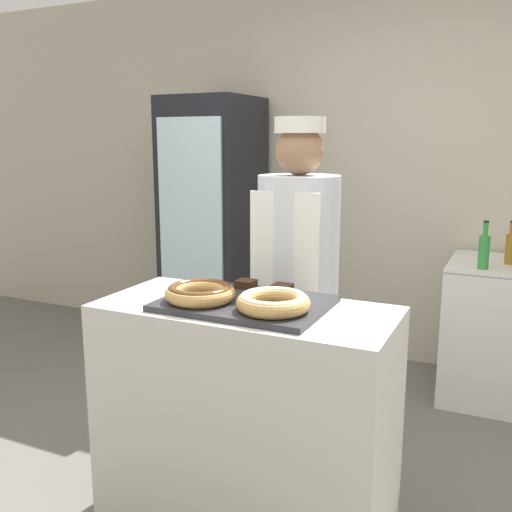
{
  "coord_description": "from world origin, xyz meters",
  "views": [
    {
      "loc": [
        0.94,
        -1.9,
        1.56
      ],
      "look_at": [
        0.0,
        0.1,
        1.11
      ],
      "focal_mm": 40.0,
      "sensor_mm": 36.0,
      "label": 1
    }
  ],
  "objects_px": {
    "donut_light_glaze": "(273,301)",
    "bottle_green": "(484,250)",
    "beverage_fridge": "(214,228)",
    "serving_tray": "(245,303)",
    "brownie_back_right": "(282,288)",
    "bottle_amber": "(510,247)",
    "brownie_back_left": "(246,284)",
    "donut_chocolate_glaze": "(200,292)",
    "baker_person": "(297,290)"
  },
  "relations": [
    {
      "from": "baker_person",
      "to": "bottle_amber",
      "type": "height_order",
      "value": "baker_person"
    },
    {
      "from": "beverage_fridge",
      "to": "bottle_green",
      "type": "relative_size",
      "value": 6.79
    },
    {
      "from": "donut_chocolate_glaze",
      "to": "beverage_fridge",
      "type": "distance_m",
      "value": 2.04
    },
    {
      "from": "brownie_back_left",
      "to": "bottle_green",
      "type": "height_order",
      "value": "bottle_green"
    },
    {
      "from": "serving_tray",
      "to": "beverage_fridge",
      "type": "relative_size",
      "value": 0.34
    },
    {
      "from": "donut_light_glaze",
      "to": "bottle_green",
      "type": "distance_m",
      "value": 1.7
    },
    {
      "from": "bottle_amber",
      "to": "donut_light_glaze",
      "type": "bearing_deg",
      "value": -112.55
    },
    {
      "from": "donut_chocolate_glaze",
      "to": "brownie_back_right",
      "type": "bearing_deg",
      "value": 47.43
    },
    {
      "from": "donut_chocolate_glaze",
      "to": "brownie_back_right",
      "type": "xyz_separation_m",
      "value": [
        0.24,
        0.26,
        -0.02
      ]
    },
    {
      "from": "brownie_back_left",
      "to": "brownie_back_right",
      "type": "height_order",
      "value": "same"
    },
    {
      "from": "donut_light_glaze",
      "to": "baker_person",
      "type": "distance_m",
      "value": 0.62
    },
    {
      "from": "serving_tray",
      "to": "donut_chocolate_glaze",
      "type": "distance_m",
      "value": 0.18
    },
    {
      "from": "bottle_green",
      "to": "bottle_amber",
      "type": "bearing_deg",
      "value": 57.01
    },
    {
      "from": "serving_tray",
      "to": "brownie_back_right",
      "type": "xyz_separation_m",
      "value": [
        0.08,
        0.18,
        0.03
      ]
    },
    {
      "from": "donut_chocolate_glaze",
      "to": "brownie_back_left",
      "type": "height_order",
      "value": "donut_chocolate_glaze"
    },
    {
      "from": "brownie_back_right",
      "to": "donut_light_glaze",
      "type": "bearing_deg",
      "value": -74.53
    },
    {
      "from": "bottle_amber",
      "to": "bottle_green",
      "type": "xyz_separation_m",
      "value": [
        -0.13,
        -0.2,
        0.01
      ]
    },
    {
      "from": "donut_chocolate_glaze",
      "to": "brownie_back_left",
      "type": "bearing_deg",
      "value": 74.53
    },
    {
      "from": "donut_light_glaze",
      "to": "brownie_back_right",
      "type": "bearing_deg",
      "value": 105.47
    },
    {
      "from": "brownie_back_left",
      "to": "bottle_green",
      "type": "bearing_deg",
      "value": 57.56
    },
    {
      "from": "brownie_back_left",
      "to": "beverage_fridge",
      "type": "xyz_separation_m",
      "value": [
        -1.03,
        1.55,
        -0.04
      ]
    },
    {
      "from": "brownie_back_left",
      "to": "beverage_fridge",
      "type": "distance_m",
      "value": 1.86
    },
    {
      "from": "donut_light_glaze",
      "to": "baker_person",
      "type": "bearing_deg",
      "value": 102.79
    },
    {
      "from": "brownie_back_right",
      "to": "bottle_amber",
      "type": "relative_size",
      "value": 0.29
    },
    {
      "from": "brownie_back_left",
      "to": "baker_person",
      "type": "xyz_separation_m",
      "value": [
        0.1,
        0.34,
        -0.1
      ]
    },
    {
      "from": "brownie_back_left",
      "to": "bottle_green",
      "type": "distance_m",
      "value": 1.58
    },
    {
      "from": "bottle_amber",
      "to": "bottle_green",
      "type": "height_order",
      "value": "bottle_green"
    },
    {
      "from": "serving_tray",
      "to": "bottle_amber",
      "type": "distance_m",
      "value": 1.93
    },
    {
      "from": "donut_chocolate_glaze",
      "to": "brownie_back_right",
      "type": "height_order",
      "value": "donut_chocolate_glaze"
    },
    {
      "from": "brownie_back_right",
      "to": "bottle_green",
      "type": "xyz_separation_m",
      "value": [
        0.68,
        1.33,
        -0.02
      ]
    },
    {
      "from": "donut_light_glaze",
      "to": "bottle_green",
      "type": "height_order",
      "value": "bottle_green"
    },
    {
      "from": "donut_chocolate_glaze",
      "to": "donut_light_glaze",
      "type": "height_order",
      "value": "same"
    },
    {
      "from": "donut_light_glaze",
      "to": "bottle_amber",
      "type": "relative_size",
      "value": 1.06
    },
    {
      "from": "donut_chocolate_glaze",
      "to": "brownie_back_left",
      "type": "distance_m",
      "value": 0.27
    },
    {
      "from": "serving_tray",
      "to": "donut_chocolate_glaze",
      "type": "xyz_separation_m",
      "value": [
        -0.15,
        -0.08,
        0.05
      ]
    },
    {
      "from": "brownie_back_right",
      "to": "bottle_amber",
      "type": "height_order",
      "value": "bottle_amber"
    },
    {
      "from": "brownie_back_left",
      "to": "bottle_green",
      "type": "relative_size",
      "value": 0.27
    },
    {
      "from": "donut_chocolate_glaze",
      "to": "serving_tray",
      "type": "bearing_deg",
      "value": 27.42
    },
    {
      "from": "donut_chocolate_glaze",
      "to": "beverage_fridge",
      "type": "bearing_deg",
      "value": 117.88
    },
    {
      "from": "serving_tray",
      "to": "bottle_amber",
      "type": "xyz_separation_m",
      "value": [
        0.9,
        1.71,
        0.0
      ]
    },
    {
      "from": "donut_chocolate_glaze",
      "to": "donut_light_glaze",
      "type": "bearing_deg",
      "value": 0.0
    },
    {
      "from": "brownie_back_left",
      "to": "donut_light_glaze",
      "type": "bearing_deg",
      "value": -47.43
    },
    {
      "from": "donut_chocolate_glaze",
      "to": "brownie_back_left",
      "type": "relative_size",
      "value": 3.62
    },
    {
      "from": "brownie_back_left",
      "to": "baker_person",
      "type": "relative_size",
      "value": 0.04
    },
    {
      "from": "brownie_back_left",
      "to": "donut_chocolate_glaze",
      "type": "bearing_deg",
      "value": -105.47
    },
    {
      "from": "beverage_fridge",
      "to": "donut_light_glaze",
      "type": "bearing_deg",
      "value": -55.06
    },
    {
      "from": "beverage_fridge",
      "to": "bottle_amber",
      "type": "xyz_separation_m",
      "value": [
        2.0,
        -0.01,
        0.01
      ]
    },
    {
      "from": "brownie_back_right",
      "to": "baker_person",
      "type": "height_order",
      "value": "baker_person"
    },
    {
      "from": "bottle_green",
      "to": "beverage_fridge",
      "type": "bearing_deg",
      "value": 173.43
    },
    {
      "from": "beverage_fridge",
      "to": "serving_tray",
      "type": "bearing_deg",
      "value": -57.3
    }
  ]
}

